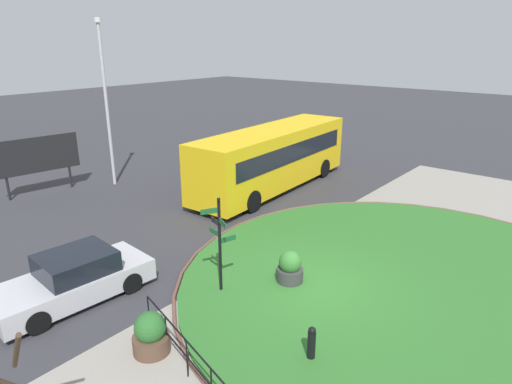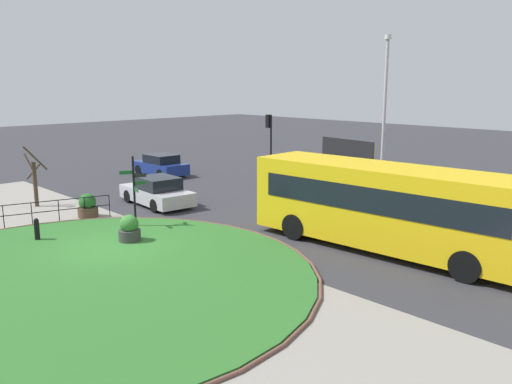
# 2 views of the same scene
# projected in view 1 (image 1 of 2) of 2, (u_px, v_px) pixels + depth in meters

# --- Properties ---
(ground) EXTENTS (120.00, 120.00, 0.00)m
(ground) POSITION_uv_depth(u_px,v_px,m) (317.00, 289.00, 13.63)
(ground) COLOR #333338
(sidewalk_paving) EXTENTS (32.00, 8.76, 0.02)m
(sidewalk_paving) POSITION_uv_depth(u_px,v_px,m) (366.00, 307.00, 12.65)
(sidewalk_paving) COLOR gray
(sidewalk_paving) RESTS_ON ground
(grass_island) EXTENTS (14.49, 14.49, 0.10)m
(grass_island) POSITION_uv_depth(u_px,v_px,m) (416.00, 285.00, 13.72)
(grass_island) COLOR #2D6B28
(grass_island) RESTS_ON ground
(grass_kerb_ring) EXTENTS (14.80, 14.80, 0.11)m
(grass_kerb_ring) POSITION_uv_depth(u_px,v_px,m) (416.00, 285.00, 13.72)
(grass_kerb_ring) COLOR brown
(grass_kerb_ring) RESTS_ON ground
(signpost_directional) EXTENTS (1.01, 1.01, 3.02)m
(signpost_directional) POSITION_uv_depth(u_px,v_px,m) (219.00, 239.00, 12.90)
(signpost_directional) COLOR black
(signpost_directional) RESTS_ON ground
(bollard_foreground) EXTENTS (0.19, 0.19, 0.93)m
(bollard_foreground) POSITION_uv_depth(u_px,v_px,m) (311.00, 344.00, 10.42)
(bollard_foreground) COLOR black
(bollard_foreground) RESTS_ON ground
(railing_grass_edge) EXTENTS (1.45, 5.26, 1.00)m
(railing_grass_edge) POSITION_uv_depth(u_px,v_px,m) (198.00, 367.00, 9.43)
(railing_grass_edge) COLOR black
(railing_grass_edge) RESTS_ON ground
(bus_yellow) EXTENTS (10.45, 3.15, 3.04)m
(bus_yellow) POSITION_uv_depth(u_px,v_px,m) (273.00, 157.00, 22.36)
(bus_yellow) COLOR yellow
(bus_yellow) RESTS_ON ground
(car_near_lane) EXTENTS (4.53, 2.20, 1.42)m
(car_near_lane) POSITION_uv_depth(u_px,v_px,m) (74.00, 279.00, 12.90)
(car_near_lane) COLOR #B7B7BC
(car_near_lane) RESTS_ON ground
(lamppost_tall) EXTENTS (0.32, 0.32, 8.19)m
(lamppost_tall) POSITION_uv_depth(u_px,v_px,m) (106.00, 100.00, 22.15)
(lamppost_tall) COLOR #B7B7BC
(lamppost_tall) RESTS_ON ground
(billboard_left) EXTENTS (3.95, 0.68, 2.82)m
(billboard_left) POSITION_uv_depth(u_px,v_px,m) (36.00, 156.00, 21.48)
(billboard_left) COLOR black
(billboard_left) RESTS_ON ground
(planter_near_signpost) EXTENTS (0.82, 0.82, 1.09)m
(planter_near_signpost) POSITION_uv_depth(u_px,v_px,m) (290.00, 269.00, 13.76)
(planter_near_signpost) COLOR #383838
(planter_near_signpost) RESTS_ON ground
(planter_kerbside) EXTENTS (0.90, 0.90, 1.09)m
(planter_kerbside) POSITION_uv_depth(u_px,v_px,m) (151.00, 335.00, 10.71)
(planter_kerbside) COLOR brown
(planter_kerbside) RESTS_ON ground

